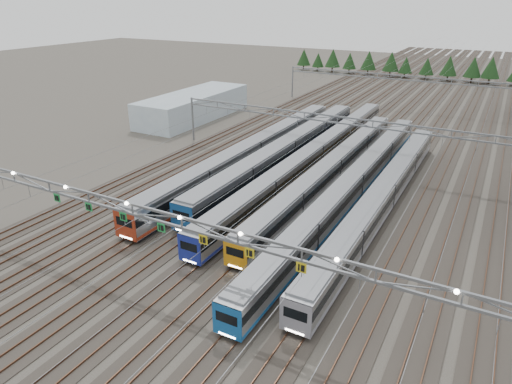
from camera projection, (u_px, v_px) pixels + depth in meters
The scene contains 13 objects.
ground at pixel (187, 293), 42.05m from camera, with size 400.00×400.00×0.00m, color #47423A.
track_bed at pixel (411, 91), 122.01m from camera, with size 54.00×260.00×5.42m.
train_a at pixel (253, 152), 72.54m from camera, with size 3.06×57.51×3.99m.
train_b at pixel (286, 151), 73.07m from camera, with size 3.08×55.42×4.01m.
train_c at pixel (315, 155), 71.99m from camera, with size 2.74×66.85×3.56m.
train_d at pixel (332, 169), 66.34m from camera, with size 2.68×54.97×3.48m.
train_e at pixel (353, 184), 60.92m from camera, with size 2.66×63.87×3.46m.
train_f at pixel (383, 195), 57.56m from camera, with size 2.76×54.74×3.59m.
gantry_near at pixel (181, 225), 39.16m from camera, with size 56.36×0.61×8.08m.
gantry_mid at pixel (337, 125), 71.73m from camera, with size 56.36×0.36×8.00m.
gantry_far at pixel (401, 81), 107.98m from camera, with size 56.36×0.36×8.00m.
west_shed at pixel (194, 106), 100.61m from camera, with size 10.00×30.00×5.47m, color #A7B9C8.
treeline at pixel (439, 67), 144.80m from camera, with size 100.10×5.60×7.02m.
Camera 1 is at (22.30, -27.56, 25.29)m, focal length 32.00 mm.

